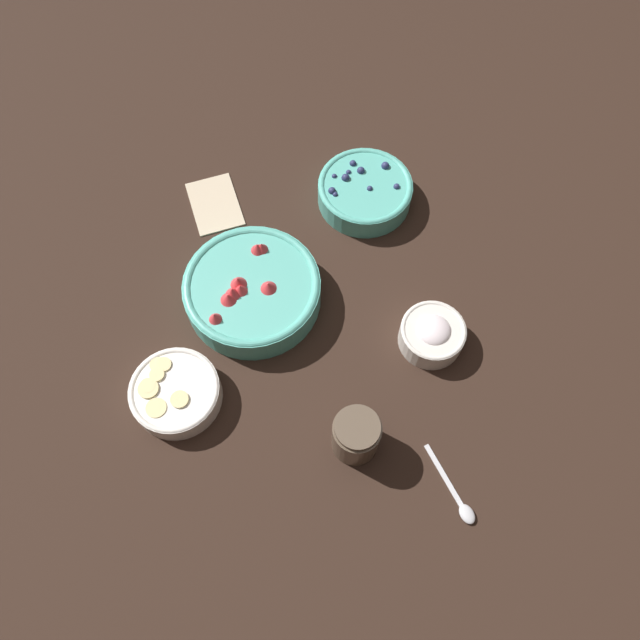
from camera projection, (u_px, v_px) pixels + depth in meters
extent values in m
plane|color=black|center=(307.00, 328.00, 1.11)|extent=(4.00, 4.00, 0.00)
cylinder|color=#56B7A8|center=(255.00, 291.00, 1.11)|extent=(0.24, 0.24, 0.06)
torus|color=#56B7A8|center=(254.00, 285.00, 1.09)|extent=(0.24, 0.24, 0.02)
cylinder|color=red|center=(254.00, 287.00, 1.09)|extent=(0.19, 0.19, 0.02)
cone|color=red|center=(243.00, 289.00, 1.07)|extent=(0.04, 0.04, 0.02)
cone|color=red|center=(235.00, 292.00, 1.07)|extent=(0.05, 0.05, 0.02)
cone|color=red|center=(271.00, 286.00, 1.07)|extent=(0.04, 0.04, 0.02)
cone|color=red|center=(260.00, 248.00, 1.11)|extent=(0.04, 0.04, 0.02)
cone|color=red|center=(241.00, 282.00, 1.07)|extent=(0.05, 0.05, 0.02)
cone|color=red|center=(231.00, 298.00, 1.06)|extent=(0.04, 0.04, 0.02)
cone|color=red|center=(264.00, 247.00, 1.11)|extent=(0.04, 0.04, 0.02)
cone|color=red|center=(218.00, 316.00, 1.05)|extent=(0.04, 0.04, 0.02)
cylinder|color=#56B7A8|center=(367.00, 192.00, 1.21)|extent=(0.18, 0.18, 0.05)
torus|color=#56B7A8|center=(368.00, 186.00, 1.19)|extent=(0.18, 0.18, 0.01)
cylinder|color=navy|center=(367.00, 188.00, 1.20)|extent=(0.15, 0.15, 0.01)
sphere|color=navy|center=(337.00, 195.00, 1.18)|extent=(0.01, 0.01, 0.01)
sphere|color=navy|center=(334.00, 191.00, 1.18)|extent=(0.01, 0.01, 0.01)
sphere|color=navy|center=(355.00, 163.00, 1.21)|extent=(0.01, 0.01, 0.01)
sphere|color=navy|center=(351.00, 172.00, 1.20)|extent=(0.01, 0.01, 0.01)
sphere|color=navy|center=(388.00, 166.00, 1.20)|extent=(0.02, 0.02, 0.02)
sphere|color=navy|center=(337.00, 176.00, 1.20)|extent=(0.01, 0.01, 0.01)
sphere|color=navy|center=(372.00, 189.00, 1.18)|extent=(0.01, 0.01, 0.01)
sphere|color=navy|center=(399.00, 187.00, 1.18)|extent=(0.01, 0.01, 0.01)
sphere|color=navy|center=(348.00, 178.00, 1.19)|extent=(0.02, 0.02, 0.02)
sphere|color=navy|center=(363.00, 171.00, 1.20)|extent=(0.02, 0.02, 0.02)
cylinder|color=white|center=(179.00, 393.00, 1.03)|extent=(0.15, 0.15, 0.04)
torus|color=white|center=(177.00, 390.00, 1.01)|extent=(0.15, 0.15, 0.01)
cylinder|color=beige|center=(177.00, 391.00, 1.02)|extent=(0.12, 0.12, 0.01)
cylinder|color=beige|center=(160.00, 365.00, 1.03)|extent=(0.03, 0.03, 0.00)
cylinder|color=beige|center=(164.00, 365.00, 1.03)|extent=(0.03, 0.03, 0.00)
cylinder|color=beige|center=(166.00, 365.00, 1.03)|extent=(0.03, 0.03, 0.01)
cylinder|color=beige|center=(159.00, 408.00, 1.00)|extent=(0.03, 0.03, 0.00)
cylinder|color=beige|center=(151.00, 386.00, 1.01)|extent=(0.03, 0.03, 0.01)
cylinder|color=beige|center=(182.00, 399.00, 1.00)|extent=(0.03, 0.03, 0.01)
cylinder|color=beige|center=(160.00, 375.00, 1.02)|extent=(0.02, 0.02, 0.01)
cylinder|color=beige|center=(151.00, 389.00, 1.01)|extent=(0.03, 0.03, 0.01)
cylinder|color=silver|center=(434.00, 335.00, 1.07)|extent=(0.11, 0.11, 0.05)
torus|color=silver|center=(436.00, 330.00, 1.06)|extent=(0.11, 0.11, 0.01)
cylinder|color=white|center=(435.00, 332.00, 1.06)|extent=(0.09, 0.09, 0.01)
ellipsoid|color=white|center=(436.00, 330.00, 1.06)|extent=(0.06, 0.06, 0.03)
cylinder|color=brown|center=(359.00, 436.00, 0.98)|extent=(0.08, 0.08, 0.08)
cylinder|color=#3D2316|center=(359.00, 437.00, 0.98)|extent=(0.06, 0.06, 0.06)
cylinder|color=brown|center=(360.00, 427.00, 0.94)|extent=(0.07, 0.07, 0.01)
cube|color=beige|center=(217.00, 203.00, 1.22)|extent=(0.15, 0.12, 0.01)
cube|color=silver|center=(447.00, 475.00, 0.99)|extent=(0.10, 0.05, 0.01)
ellipsoid|color=silver|center=(470.00, 514.00, 0.96)|extent=(0.04, 0.03, 0.01)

